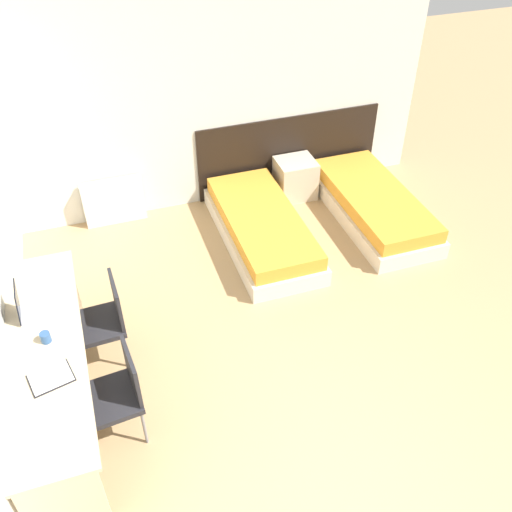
{
  "coord_description": "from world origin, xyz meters",
  "views": [
    {
      "loc": [
        -1.39,
        -1.75,
        4.11
      ],
      "look_at": [
        0.0,
        2.35,
        0.55
      ],
      "focal_mm": 40.0,
      "sensor_mm": 36.0,
      "label": 1
    }
  ],
  "objects_px": {
    "chair_near_notebook": "(116,392)",
    "bed_near_door": "(373,205)",
    "nightstand": "(295,178)",
    "laptop": "(32,308)",
    "chair_near_laptop": "(103,318)",
    "bed_near_window": "(262,228)"
  },
  "relations": [
    {
      "from": "chair_near_laptop",
      "to": "laptop",
      "type": "xyz_separation_m",
      "value": [
        -0.53,
        -0.01,
        0.3
      ]
    },
    {
      "from": "bed_near_window",
      "to": "nightstand",
      "type": "bearing_deg",
      "value": 47.09
    },
    {
      "from": "bed_near_door",
      "to": "nightstand",
      "type": "bearing_deg",
      "value": 132.91
    },
    {
      "from": "chair_near_notebook",
      "to": "laptop",
      "type": "relative_size",
      "value": 2.69
    },
    {
      "from": "laptop",
      "to": "bed_near_door",
      "type": "bearing_deg",
      "value": 15.86
    },
    {
      "from": "bed_near_window",
      "to": "bed_near_door",
      "type": "distance_m",
      "value": 1.44
    },
    {
      "from": "chair_near_laptop",
      "to": "chair_near_notebook",
      "type": "distance_m",
      "value": 0.84
    },
    {
      "from": "chair_near_notebook",
      "to": "bed_near_door",
      "type": "bearing_deg",
      "value": 25.95
    },
    {
      "from": "nightstand",
      "to": "chair_near_notebook",
      "type": "distance_m",
      "value": 3.86
    },
    {
      "from": "bed_near_door",
      "to": "laptop",
      "type": "height_order",
      "value": "laptop"
    },
    {
      "from": "chair_near_laptop",
      "to": "chair_near_notebook",
      "type": "height_order",
      "value": "same"
    },
    {
      "from": "nightstand",
      "to": "laptop",
      "type": "relative_size",
      "value": 1.56
    },
    {
      "from": "bed_near_window",
      "to": "chair_near_notebook",
      "type": "height_order",
      "value": "chair_near_notebook"
    },
    {
      "from": "bed_near_door",
      "to": "chair_near_laptop",
      "type": "height_order",
      "value": "chair_near_laptop"
    },
    {
      "from": "bed_near_door",
      "to": "chair_near_laptop",
      "type": "relative_size",
      "value": 2.27
    },
    {
      "from": "bed_near_window",
      "to": "nightstand",
      "type": "height_order",
      "value": "nightstand"
    },
    {
      "from": "bed_near_window",
      "to": "chair_near_laptop",
      "type": "distance_m",
      "value": 2.28
    },
    {
      "from": "nightstand",
      "to": "chair_near_notebook",
      "type": "xyz_separation_m",
      "value": [
        -2.63,
        -2.81,
        0.24
      ]
    },
    {
      "from": "nightstand",
      "to": "laptop",
      "type": "bearing_deg",
      "value": -147.76
    },
    {
      "from": "nightstand",
      "to": "chair_near_laptop",
      "type": "height_order",
      "value": "chair_near_laptop"
    },
    {
      "from": "bed_near_window",
      "to": "nightstand",
      "type": "xyz_separation_m",
      "value": [
        0.72,
        0.77,
        0.07
      ]
    },
    {
      "from": "nightstand",
      "to": "chair_near_laptop",
      "type": "bearing_deg",
      "value": -143.03
    }
  ]
}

